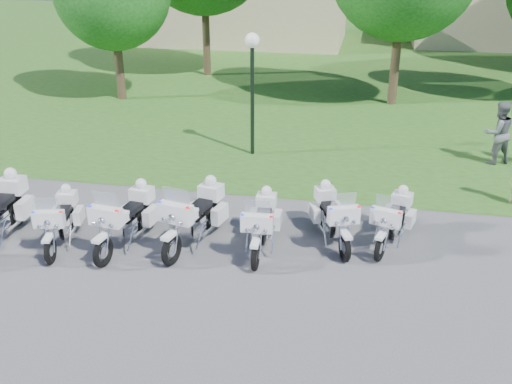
% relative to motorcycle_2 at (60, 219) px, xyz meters
% --- Properties ---
extents(ground, '(100.00, 100.00, 0.00)m').
position_rel_motorcycle_2_xyz_m(ground, '(3.59, 0.28, -0.59)').
color(ground, '#4F4F53').
rests_on(ground, ground).
extents(grass_lawn, '(100.00, 48.00, 0.01)m').
position_rel_motorcycle_2_xyz_m(grass_lawn, '(3.59, 27.28, -0.58)').
color(grass_lawn, '#305B1D').
rests_on(grass_lawn, ground).
extents(motorcycle_2, '(0.98, 2.06, 1.41)m').
position_rel_motorcycle_2_xyz_m(motorcycle_2, '(0.00, 0.00, 0.00)').
color(motorcycle_2, black).
rests_on(motorcycle_2, ground).
extents(motorcycle_3, '(0.96, 2.35, 1.58)m').
position_rel_motorcycle_2_xyz_m(motorcycle_3, '(1.46, 0.22, 0.07)').
color(motorcycle_3, black).
rests_on(motorcycle_3, ground).
extents(motorcycle_4, '(1.14, 2.41, 1.64)m').
position_rel_motorcycle_2_xyz_m(motorcycle_4, '(2.92, 0.58, 0.10)').
color(motorcycle_4, black).
rests_on(motorcycle_4, ground).
extents(motorcycle_5, '(0.75, 2.18, 1.46)m').
position_rel_motorcycle_2_xyz_m(motorcycle_5, '(4.41, 0.62, 0.02)').
color(motorcycle_5, black).
rests_on(motorcycle_5, ground).
extents(motorcycle_6, '(1.20, 2.08, 1.46)m').
position_rel_motorcycle_2_xyz_m(motorcycle_6, '(5.90, 1.28, 0.02)').
color(motorcycle_6, black).
rests_on(motorcycle_6, ground).
extents(motorcycle_7, '(1.08, 2.04, 1.41)m').
position_rel_motorcycle_2_xyz_m(motorcycle_7, '(7.21, 1.41, 0.00)').
color(motorcycle_7, black).
rests_on(motorcycle_7, ground).
extents(lamp_post, '(0.44, 0.44, 3.76)m').
position_rel_motorcycle_2_xyz_m(lamp_post, '(3.01, 6.54, 2.28)').
color(lamp_post, black).
rests_on(lamp_post, ground).
extents(building_west, '(14.56, 8.32, 4.10)m').
position_rel_motorcycle_2_xyz_m(building_west, '(-2.41, 28.28, 1.48)').
color(building_west, tan).
rests_on(building_west, ground).
extents(building_east, '(11.44, 7.28, 4.10)m').
position_rel_motorcycle_2_xyz_m(building_east, '(14.59, 30.28, 1.48)').
color(building_east, tan).
rests_on(building_east, ground).
extents(bystander_b, '(1.14, 1.03, 1.90)m').
position_rel_motorcycle_2_xyz_m(bystander_b, '(10.37, 7.15, 0.36)').
color(bystander_b, slate).
rests_on(bystander_b, ground).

